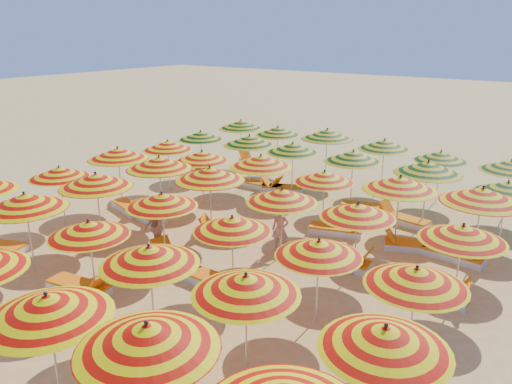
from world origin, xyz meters
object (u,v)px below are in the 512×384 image
lounger_3 (80,287)px  lounger_5 (86,238)px  umbrella_23 (463,233)px  umbrella_36 (241,125)px  umbrella_41 (511,166)px  umbrella_4 (147,337)px  umbrella_20 (210,174)px  lounger_8 (129,207)px  umbrella_9 (149,255)px  umbrella_10 (246,285)px  lounger_10 (226,233)px  beachgoer_a (280,229)px  umbrella_13 (96,181)px  umbrella_37 (278,131)px  umbrella_14 (162,200)px  umbrella_11 (385,338)px  umbrella_28 (400,183)px  umbrella_19 (159,163)px  umbrella_30 (201,136)px  umbrella_29 (482,195)px  umbrella_26 (261,161)px  umbrella_22 (358,211)px  lounger_14 (412,245)px  umbrella_3 (47,306)px  lounger_6 (175,263)px  lounger_16 (194,170)px  umbrella_27 (324,177)px  lounger_15 (455,255)px  umbrella_38 (327,134)px  umbrella_8 (89,229)px  umbrella_15 (232,224)px  lounger_20 (403,219)px  lounger_9 (148,216)px  umbrella_17 (416,277)px  umbrella_40 (441,156)px  umbrella_18 (118,154)px  lounger_13 (337,230)px  umbrella_35 (508,188)px  lounger_18 (281,188)px  lounger_21 (253,163)px  lounger_17 (263,185)px  umbrella_21 (282,196)px  umbrella_16 (319,248)px  umbrella_12 (59,173)px  lounger_12 (432,294)px  beachgoer_b (153,228)px

lounger_3 → lounger_5: bearing=132.0°
umbrella_23 → umbrella_36: bearing=148.4°
umbrella_41 → umbrella_4: bearing=-99.9°
umbrella_20 → lounger_8: 4.38m
umbrella_9 → umbrella_10: (2.33, 0.20, -0.03)m
lounger_10 → beachgoer_a: beachgoer_a is taller
umbrella_13 → umbrella_37: (-0.06, 10.05, -0.11)m
umbrella_9 → umbrella_14: 3.73m
umbrella_11 → umbrella_28: (-2.52, 7.50, 0.13)m
umbrella_11 → umbrella_20: bearing=147.4°
umbrella_36 → umbrella_19: bearing=-73.1°
umbrella_30 → umbrella_29: bearing=-11.2°
umbrella_26 → umbrella_41: size_ratio=1.09×
umbrella_22 → lounger_14: umbrella_22 is taller
umbrella_3 → lounger_14: bearing=74.5°
lounger_6 → lounger_16: bearing=-38.9°
umbrella_27 → lounger_15: (4.24, 0.14, -1.67)m
umbrella_26 → umbrella_38: 5.29m
umbrella_8 → umbrella_15: bearing=40.7°
umbrella_41 → lounger_20: bearing=-136.2°
umbrella_23 → beachgoer_a: bearing=178.3°
umbrella_23 → lounger_9: 10.43m
umbrella_17 → umbrella_40: (-2.45, 10.10, -0.02)m
umbrella_3 → umbrella_19: umbrella_19 is taller
umbrella_23 → lounger_14: (-1.89, 2.52, -1.72)m
umbrella_18 → beachgoer_a: 7.10m
umbrella_4 → umbrella_15: 5.15m
umbrella_26 → umbrella_27: 2.38m
umbrella_15 → lounger_13: 5.17m
umbrella_35 → umbrella_38: 8.14m
umbrella_27 → lounger_6: bearing=-112.2°
lounger_18 → lounger_20: 5.38m
umbrella_22 → umbrella_29: bearing=45.1°
umbrella_40 → lounger_13: umbrella_40 is taller
umbrella_26 → lounger_18: 3.53m
umbrella_17 → umbrella_30: (-12.27, 7.67, -0.00)m
lounger_14 → umbrella_14: bearing=19.8°
umbrella_18 → lounger_21: size_ratio=1.28×
umbrella_20 → umbrella_30: (-4.89, 5.09, -0.22)m
umbrella_8 → umbrella_26: umbrella_26 is taller
lounger_16 → lounger_17: (3.93, -0.05, 0.00)m
umbrella_21 → umbrella_36: size_ratio=1.09×
umbrella_4 → umbrella_38: 15.51m
umbrella_4 → umbrella_13: 8.57m
umbrella_16 → lounger_15: umbrella_16 is taller
lounger_6 → lounger_21: size_ratio=0.99×
umbrella_19 → lounger_6: 4.20m
umbrella_12 → umbrella_23: bearing=10.8°
umbrella_21 → umbrella_36: 10.51m
lounger_12 → beachgoer_b: bearing=-173.4°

